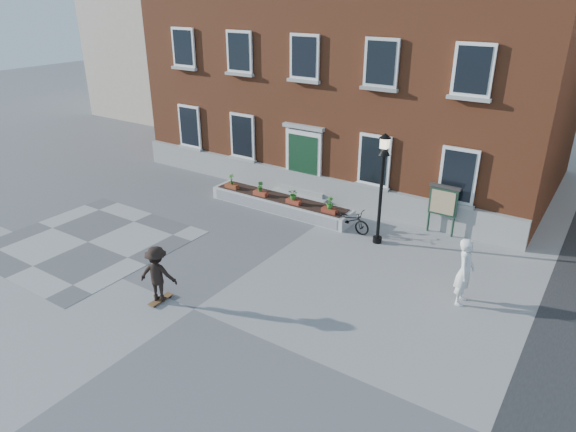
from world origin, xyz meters
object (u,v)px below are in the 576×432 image
Objects in this scene: notice_board at (443,202)px; skateboarder at (158,274)px; bystander at (465,272)px; lamp_post at (382,174)px; bicycle at (349,220)px.

skateboarder is (-5.17, -8.78, -0.36)m from notice_board.
lamp_post is at bearing 52.87° from bystander.
notice_board is at bearing 49.74° from lamp_post.
bystander reaches higher than bicycle.
bystander is 8.56m from skateboarder.
lamp_post reaches higher than bicycle.
notice_board reaches higher than skateboarder.
lamp_post reaches higher than notice_board.
bicycle is at bearing 72.20° from skateboarder.
skateboarder is (-7.14, -4.71, -0.10)m from bystander.
lamp_post reaches higher than bystander.
skateboarder is (-3.57, -6.89, -1.64)m from lamp_post.
lamp_post is 2.27× the size of skateboarder.
bicycle is 2.47m from lamp_post.
skateboarder reaches higher than bicycle.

